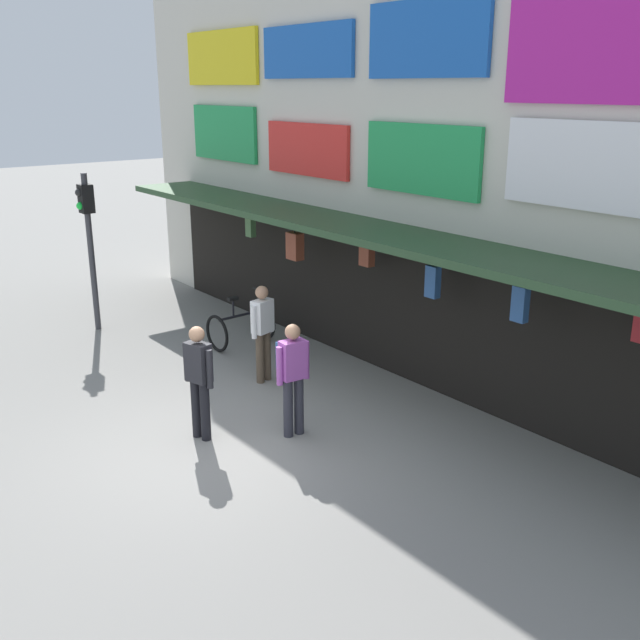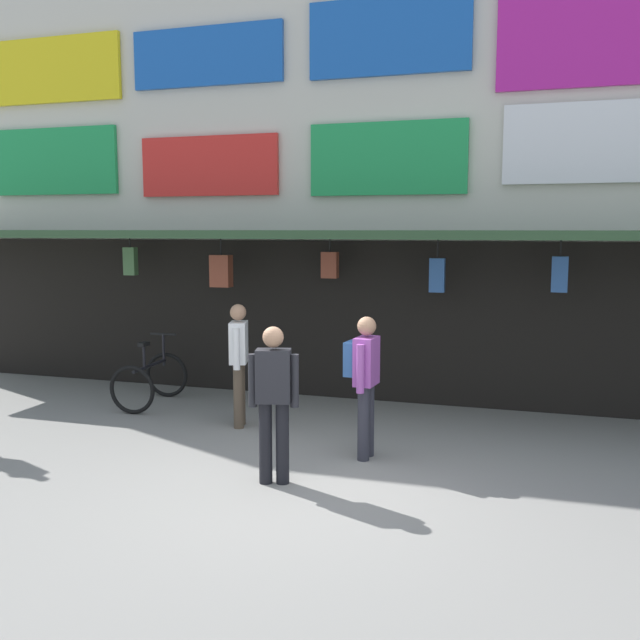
# 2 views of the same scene
# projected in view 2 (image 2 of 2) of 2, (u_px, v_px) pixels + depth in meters

# --- Properties ---
(ground_plane) EXTENTS (80.00, 80.00, 0.00)m
(ground_plane) POSITION_uv_depth(u_px,v_px,m) (304.00, 489.00, 7.31)
(ground_plane) COLOR gray
(shopfront) EXTENTS (18.00, 2.60, 8.00)m
(shopfront) POSITION_uv_depth(u_px,v_px,m) (396.00, 147.00, 11.12)
(shopfront) COLOR beige
(shopfront) RESTS_ON ground
(bicycle_parked) EXTENTS (0.78, 1.19, 1.05)m
(bicycle_parked) POSITION_uv_depth(u_px,v_px,m) (150.00, 380.00, 10.77)
(bicycle_parked) COLOR black
(bicycle_parked) RESTS_ON ground
(pedestrian_in_yellow) EXTENTS (0.37, 0.53, 1.68)m
(pedestrian_in_yellow) POSITION_uv_depth(u_px,v_px,m) (364.00, 376.00, 8.20)
(pedestrian_in_yellow) COLOR #2D2D38
(pedestrian_in_yellow) RESTS_ON ground
(pedestrian_in_purple) EXTENTS (0.31, 0.51, 1.68)m
(pedestrian_in_purple) POSITION_uv_depth(u_px,v_px,m) (239.00, 358.00, 9.53)
(pedestrian_in_purple) COLOR brown
(pedestrian_in_purple) RESTS_ON ground
(pedestrian_in_green) EXTENTS (0.52, 0.30, 1.68)m
(pedestrian_in_green) POSITION_uv_depth(u_px,v_px,m) (274.00, 396.00, 7.37)
(pedestrian_in_green) COLOR black
(pedestrian_in_green) RESTS_ON ground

